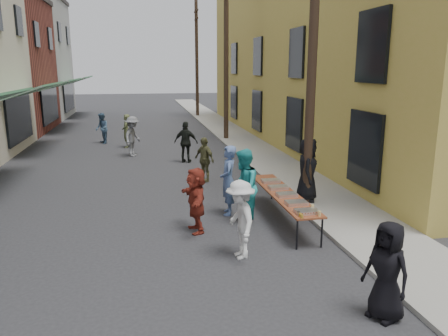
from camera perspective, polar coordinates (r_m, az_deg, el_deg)
name	(u,v)px	position (r m, az deg, el deg)	size (l,w,h in m)	color
ground	(164,261)	(9.38, -7.86, -11.91)	(120.00, 120.00, 0.00)	#28282B
sidewalk	(238,138)	(24.42, 1.89, 3.87)	(2.20, 60.00, 0.10)	gray
building_ochre	(354,47)	(25.28, 16.61, 14.93)	(10.00, 28.00, 10.00)	gold
utility_pole_near	(313,46)	(12.43, 11.53, 15.38)	(0.26, 0.26, 9.00)	#2D2116
utility_pole_mid	(226,56)	(23.97, 0.28, 14.38)	(0.26, 0.26, 9.00)	#2D2116
utility_pole_far	(197,60)	(35.82, -3.57, 13.92)	(0.26, 0.26, 9.00)	#2D2116
serving_table	(283,194)	(11.47, 7.69, -3.41)	(0.70, 4.00, 0.75)	brown
catering_tray_sausage	(306,211)	(9.97, 10.72, -5.60)	(0.50, 0.33, 0.08)	maroon
catering_tray_foil_b	(296,203)	(10.55, 9.43, -4.51)	(0.50, 0.33, 0.08)	#B2B2B7
catering_tray_buns	(287,195)	(11.18, 8.19, -3.46)	(0.50, 0.33, 0.08)	tan
catering_tray_foil_d	(278,187)	(11.81, 7.09, -2.52)	(0.50, 0.33, 0.08)	#B2B2B7
catering_tray_buns_end	(271,181)	(12.46, 6.10, -1.67)	(0.50, 0.33, 0.08)	tan
condiment_jar_a	(302,216)	(9.63, 10.15, -6.25)	(0.07, 0.07, 0.08)	#A57F26
condiment_jar_b	(300,215)	(9.72, 9.94, -6.06)	(0.07, 0.07, 0.08)	#A57F26
condiment_jar_c	(299,213)	(9.81, 9.73, -5.88)	(0.07, 0.07, 0.08)	#A57F26
cup_stack	(319,214)	(9.82, 12.35, -5.84)	(0.08, 0.08, 0.12)	tan
guest_front_a	(387,271)	(7.50, 20.52, -12.48)	(0.80, 0.52, 1.63)	black
guest_front_b	(228,180)	(11.80, 0.57, -1.63)	(0.69, 0.46, 1.90)	#526B9F
guest_front_c	(243,187)	(11.08, 2.53, -2.49)	(0.95, 0.74, 1.95)	teal
guest_front_d	(240,220)	(9.15, 2.14, -6.75)	(1.09, 0.62, 1.68)	silver
guest_front_e	(204,159)	(15.29, -2.60, 1.13)	(0.92, 0.38, 1.57)	brown
guest_queue_back	(196,200)	(10.61, -3.68, -4.18)	(1.49, 0.47, 1.60)	maroon
server	(307,170)	(12.89, 10.83, -0.24)	(0.91, 0.59, 1.86)	black
passerby_left	(133,136)	(20.04, -11.84, 4.06)	(1.17, 0.67, 1.81)	slate
passerby_mid	(186,142)	(18.39, -4.98, 3.38)	(1.02, 0.42, 1.73)	black
passerby_right	(126,131)	(22.36, -12.63, 4.74)	(0.61, 0.40, 1.66)	#525B35
passerby_far	(102,128)	(23.84, -15.65, 5.01)	(0.78, 0.61, 1.61)	#436281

